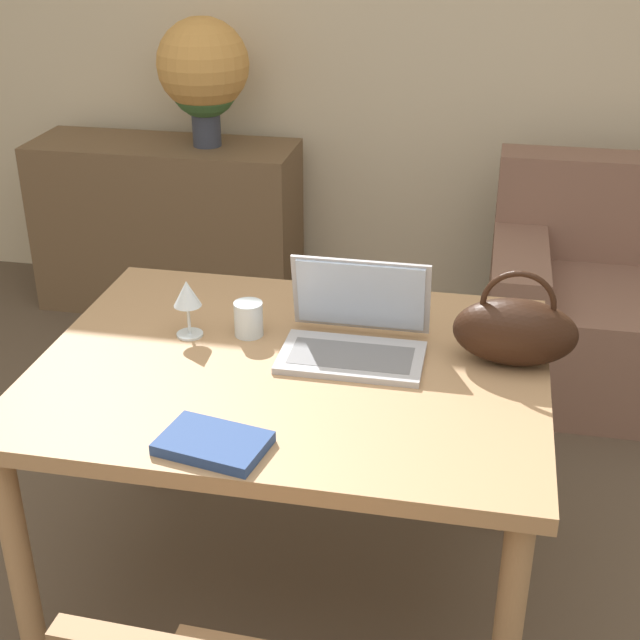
# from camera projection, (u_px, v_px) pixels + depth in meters

# --- Properties ---
(dining_table) EXTENTS (1.20, 0.94, 0.73)m
(dining_table) POSITION_uv_depth(u_px,v_px,m) (292.00, 393.00, 2.16)
(dining_table) COLOR #A87F56
(dining_table) RESTS_ON ground_plane
(sideboard) EXTENTS (1.15, 0.40, 0.75)m
(sideboard) POSITION_uv_depth(u_px,v_px,m) (168.00, 226.00, 3.96)
(sideboard) COLOR brown
(sideboard) RESTS_ON ground_plane
(laptop) EXTENTS (0.34, 0.26, 0.21)m
(laptop) POSITION_uv_depth(u_px,v_px,m) (356.00, 328.00, 2.15)
(laptop) COLOR #ADADB2
(laptop) RESTS_ON dining_table
(drinking_glass) EXTENTS (0.07, 0.07, 0.09)m
(drinking_glass) POSITION_uv_depth(u_px,v_px,m) (249.00, 319.00, 2.23)
(drinking_glass) COLOR silver
(drinking_glass) RESTS_ON dining_table
(wine_glass) EXTENTS (0.07, 0.07, 0.15)m
(wine_glass) POSITION_uv_depth(u_px,v_px,m) (187.00, 297.00, 2.20)
(wine_glass) COLOR silver
(wine_glass) RESTS_ON dining_table
(handbag) EXTENTS (0.29, 0.15, 0.24)m
(handbag) POSITION_uv_depth(u_px,v_px,m) (515.00, 331.00, 2.08)
(handbag) COLOR black
(handbag) RESTS_ON dining_table
(flower_vase) EXTENTS (0.38, 0.38, 0.53)m
(flower_vase) POSITION_uv_depth(u_px,v_px,m) (203.00, 72.00, 3.63)
(flower_vase) COLOR #333847
(flower_vase) RESTS_ON sideboard
(book) EXTENTS (0.24, 0.18, 0.02)m
(book) POSITION_uv_depth(u_px,v_px,m) (213.00, 443.00, 1.79)
(book) COLOR navy
(book) RESTS_ON dining_table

